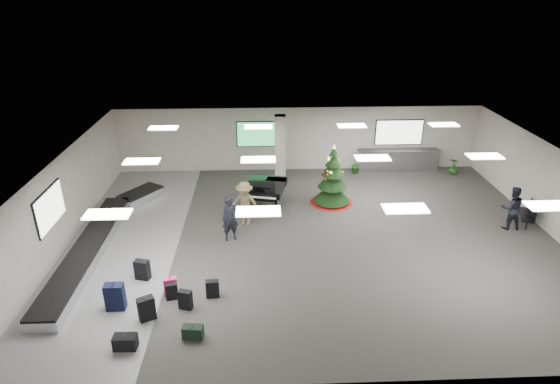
{
  "coord_description": "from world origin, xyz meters",
  "views": [
    {
      "loc": [
        -1.89,
        -15.24,
        8.78
      ],
      "look_at": [
        -1.2,
        1.0,
        1.44
      ],
      "focal_mm": 30.0,
      "sensor_mm": 36.0,
      "label": 1
    }
  ],
  "objects_px": {
    "grand_piano": "(265,188)",
    "traveler_bench": "(512,208)",
    "bench": "(529,212)",
    "baggage_carousel": "(100,238)",
    "pink_suitcase": "(171,287)",
    "service_counter": "(398,160)",
    "potted_plant_left": "(356,165)",
    "traveler_b": "(245,204)",
    "christmas_tree": "(332,183)",
    "traveler_a": "(230,219)",
    "potted_plant_right": "(454,166)"
  },
  "relations": [
    {
      "from": "bench",
      "to": "traveler_b",
      "type": "xyz_separation_m",
      "value": [
        -11.16,
        0.38,
        0.42
      ]
    },
    {
      "from": "traveler_bench",
      "to": "potted_plant_right",
      "type": "height_order",
      "value": "traveler_bench"
    },
    {
      "from": "baggage_carousel",
      "to": "traveler_bench",
      "type": "bearing_deg",
      "value": 1.8
    },
    {
      "from": "christmas_tree",
      "to": "traveler_b",
      "type": "height_order",
      "value": "christmas_tree"
    },
    {
      "from": "baggage_carousel",
      "to": "pink_suitcase",
      "type": "relative_size",
      "value": 15.08
    },
    {
      "from": "baggage_carousel",
      "to": "grand_piano",
      "type": "height_order",
      "value": "grand_piano"
    },
    {
      "from": "grand_piano",
      "to": "traveler_bench",
      "type": "relative_size",
      "value": 1.31
    },
    {
      "from": "pink_suitcase",
      "to": "potted_plant_left",
      "type": "bearing_deg",
      "value": 40.91
    },
    {
      "from": "traveler_bench",
      "to": "pink_suitcase",
      "type": "bearing_deg",
      "value": 16.73
    },
    {
      "from": "traveler_a",
      "to": "potted_plant_left",
      "type": "bearing_deg",
      "value": 29.04
    },
    {
      "from": "bench",
      "to": "potted_plant_left",
      "type": "bearing_deg",
      "value": 157.41
    },
    {
      "from": "bench",
      "to": "grand_piano",
      "type": "bearing_deg",
      "value": -169.82
    },
    {
      "from": "pink_suitcase",
      "to": "traveler_a",
      "type": "distance_m",
      "value": 3.78
    },
    {
      "from": "pink_suitcase",
      "to": "traveler_a",
      "type": "xyz_separation_m",
      "value": [
        1.65,
        3.36,
        0.54
      ]
    },
    {
      "from": "christmas_tree",
      "to": "bench",
      "type": "distance_m",
      "value": 7.81
    },
    {
      "from": "pink_suitcase",
      "to": "bench",
      "type": "xyz_separation_m",
      "value": [
        13.31,
        4.12,
        0.17
      ]
    },
    {
      "from": "traveler_b",
      "to": "potted_plant_right",
      "type": "height_order",
      "value": "traveler_b"
    },
    {
      "from": "baggage_carousel",
      "to": "grand_piano",
      "type": "relative_size",
      "value": 4.25
    },
    {
      "from": "service_counter",
      "to": "pink_suitcase",
      "type": "xyz_separation_m",
      "value": [
        -9.72,
        -10.01,
        -0.23
      ]
    },
    {
      "from": "pink_suitcase",
      "to": "traveler_bench",
      "type": "bearing_deg",
      "value": 5.77
    },
    {
      "from": "potted_plant_right",
      "to": "bench",
      "type": "bearing_deg",
      "value": -79.9
    },
    {
      "from": "baggage_carousel",
      "to": "bench",
      "type": "relative_size",
      "value": 6.82
    },
    {
      "from": "grand_piano",
      "to": "traveler_bench",
      "type": "bearing_deg",
      "value": -1.16
    },
    {
      "from": "potted_plant_left",
      "to": "baggage_carousel",
      "type": "bearing_deg",
      "value": -149.04
    },
    {
      "from": "potted_plant_right",
      "to": "traveler_a",
      "type": "bearing_deg",
      "value": -150.63
    },
    {
      "from": "baggage_carousel",
      "to": "bench",
      "type": "xyz_separation_m",
      "value": [
        16.43,
        0.84,
        0.27
      ]
    },
    {
      "from": "baggage_carousel",
      "to": "traveler_bench",
      "type": "xyz_separation_m",
      "value": [
        15.49,
        0.49,
        0.66
      ]
    },
    {
      "from": "baggage_carousel",
      "to": "bench",
      "type": "height_order",
      "value": "bench"
    },
    {
      "from": "service_counter",
      "to": "traveler_b",
      "type": "xyz_separation_m",
      "value": [
        -7.57,
        -5.51,
        0.36
      ]
    },
    {
      "from": "grand_piano",
      "to": "traveler_b",
      "type": "xyz_separation_m",
      "value": [
        -0.81,
        -1.66,
        0.09
      ]
    },
    {
      "from": "service_counter",
      "to": "potted_plant_left",
      "type": "distance_m",
      "value": 2.21
    },
    {
      "from": "bench",
      "to": "traveler_bench",
      "type": "relative_size",
      "value": 0.82
    },
    {
      "from": "baggage_carousel",
      "to": "christmas_tree",
      "type": "xyz_separation_m",
      "value": [
        8.96,
        3.09,
        0.69
      ]
    },
    {
      "from": "traveler_b",
      "to": "service_counter",
      "type": "bearing_deg",
      "value": 53.94
    },
    {
      "from": "grand_piano",
      "to": "bench",
      "type": "xyz_separation_m",
      "value": [
        10.35,
        -2.04,
        -0.33
      ]
    },
    {
      "from": "traveler_a",
      "to": "traveler_b",
      "type": "height_order",
      "value": "traveler_b"
    },
    {
      "from": "baggage_carousel",
      "to": "christmas_tree",
      "type": "height_order",
      "value": "christmas_tree"
    },
    {
      "from": "potted_plant_left",
      "to": "traveler_b",
      "type": "bearing_deg",
      "value": -136.18
    },
    {
      "from": "baggage_carousel",
      "to": "potted_plant_right",
      "type": "distance_m",
      "value": 16.66
    },
    {
      "from": "christmas_tree",
      "to": "bench",
      "type": "bearing_deg",
      "value": -16.74
    },
    {
      "from": "bench",
      "to": "traveler_b",
      "type": "relative_size",
      "value": 0.79
    },
    {
      "from": "service_counter",
      "to": "pink_suitcase",
      "type": "relative_size",
      "value": 6.29
    },
    {
      "from": "christmas_tree",
      "to": "traveler_b",
      "type": "relative_size",
      "value": 1.47
    },
    {
      "from": "christmas_tree",
      "to": "potted_plant_right",
      "type": "bearing_deg",
      "value": 24.84
    },
    {
      "from": "service_counter",
      "to": "grand_piano",
      "type": "bearing_deg",
      "value": -150.34
    },
    {
      "from": "christmas_tree",
      "to": "grand_piano",
      "type": "height_order",
      "value": "christmas_tree"
    },
    {
      "from": "traveler_b",
      "to": "potted_plant_left",
      "type": "bearing_deg",
      "value": 61.71
    },
    {
      "from": "pink_suitcase",
      "to": "potted_plant_left",
      "type": "height_order",
      "value": "potted_plant_left"
    },
    {
      "from": "traveler_b",
      "to": "baggage_carousel",
      "type": "bearing_deg",
      "value": -149.06
    },
    {
      "from": "traveler_a",
      "to": "traveler_bench",
      "type": "height_order",
      "value": "traveler_bench"
    }
  ]
}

